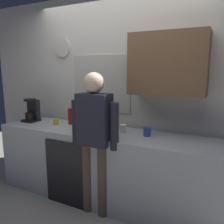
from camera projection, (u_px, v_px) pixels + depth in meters
name	position (u px, v px, depth m)	size (l,w,h in m)	color
ground_plane	(96.00, 212.00, 2.63)	(8.00, 8.00, 0.00)	#9E998E
kitchen_counter	(108.00, 166.00, 2.81)	(2.96, 0.64, 0.89)	#B2B7BC
dishwasher_panel	(65.00, 174.00, 2.70)	(0.56, 0.02, 0.80)	black
back_wall_assembly	(127.00, 91.00, 2.96)	(4.56, 0.42, 2.60)	silver
coffee_maker	(32.00, 111.00, 3.29)	(0.20, 0.20, 0.33)	black
bottle_red_vinegar	(70.00, 116.00, 3.10)	(0.06, 0.06, 0.22)	maroon
bottle_green_wine	(86.00, 120.00, 2.71)	(0.07, 0.07, 0.30)	#195923
bottle_amber_beer	(96.00, 117.00, 3.03)	(0.06, 0.06, 0.23)	brown
cup_white_mug	(123.00, 129.00, 2.70)	(0.08, 0.08, 0.10)	white
cup_blue_mug	(147.00, 132.00, 2.56)	(0.08, 0.08, 0.10)	#3351B2
cup_yellow_cup	(56.00, 122.00, 3.07)	(0.07, 0.07, 0.09)	yellow
potted_plant	(104.00, 118.00, 2.89)	(0.15, 0.15, 0.23)	#9E5638
person_at_sink	(95.00, 133.00, 2.46)	(0.57, 0.22, 1.60)	brown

